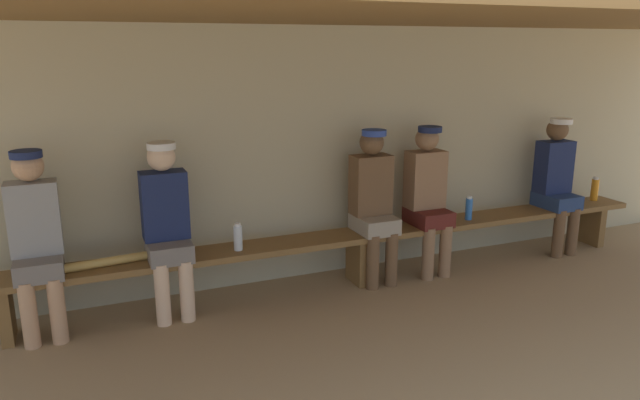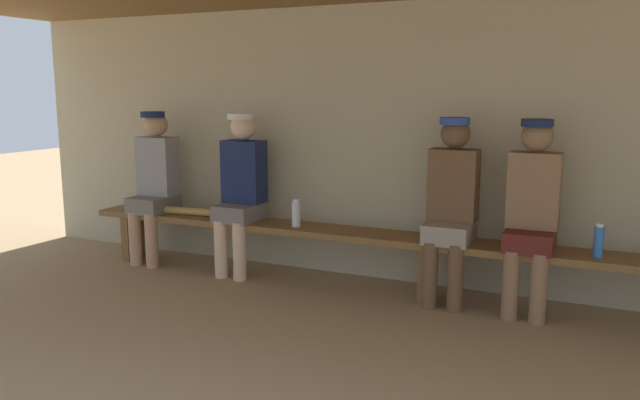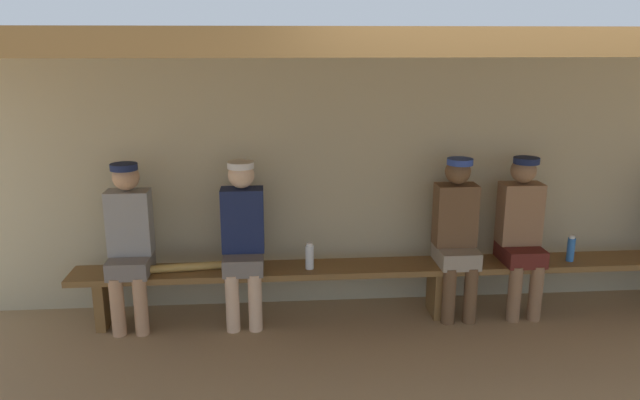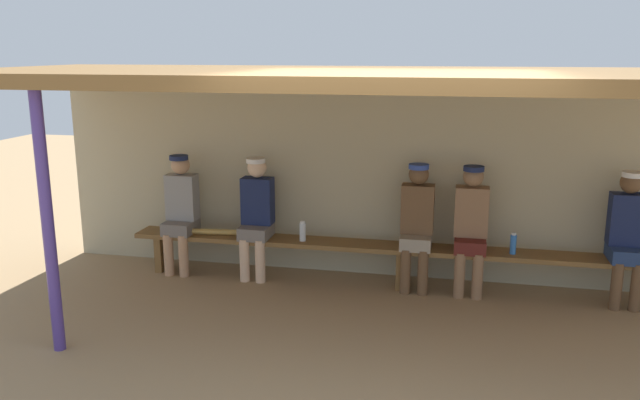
% 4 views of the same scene
% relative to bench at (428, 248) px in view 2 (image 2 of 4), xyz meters
% --- Properties ---
extents(ground_plane, '(24.00, 24.00, 0.00)m').
position_rel_bench_xyz_m(ground_plane, '(0.00, -1.55, -0.39)').
color(ground_plane, '#9E7F59').
extents(back_wall, '(8.00, 0.20, 2.20)m').
position_rel_bench_xyz_m(back_wall, '(0.00, 0.45, 0.71)').
color(back_wall, '#B7AD8C').
rests_on(back_wall, ground).
extents(bench, '(6.00, 0.36, 0.46)m').
position_rel_bench_xyz_m(bench, '(0.00, 0.00, 0.00)').
color(bench, brown).
rests_on(bench, ground).
extents(player_with_sunglasses, '(0.34, 0.42, 1.34)m').
position_rel_bench_xyz_m(player_with_sunglasses, '(-2.50, 0.00, 0.36)').
color(player_with_sunglasses, slate).
rests_on(player_with_sunglasses, ground).
extents(player_middle, '(0.34, 0.42, 1.34)m').
position_rel_bench_xyz_m(player_middle, '(0.15, 0.00, 0.36)').
color(player_middle, gray).
rests_on(player_middle, ground).
extents(player_in_blue, '(0.34, 0.42, 1.34)m').
position_rel_bench_xyz_m(player_in_blue, '(0.71, 0.00, 0.36)').
color(player_in_blue, '#591E19').
rests_on(player_in_blue, ground).
extents(player_shirtless_tan, '(0.34, 0.42, 1.34)m').
position_rel_bench_xyz_m(player_shirtless_tan, '(-1.61, 0.00, 0.36)').
color(player_shirtless_tan, slate).
rests_on(player_shirtless_tan, ground).
extents(water_bottle_clear, '(0.07, 0.07, 0.22)m').
position_rel_bench_xyz_m(water_bottle_clear, '(-1.07, -0.04, 0.18)').
color(water_bottle_clear, silver).
rests_on(water_bottle_clear, bench).
extents(water_bottle_green, '(0.06, 0.06, 0.22)m').
position_rel_bench_xyz_m(water_bottle_green, '(1.14, -0.04, 0.18)').
color(water_bottle_green, blue).
rests_on(water_bottle_green, bench).
extents(baseball_bat, '(0.90, 0.16, 0.07)m').
position_rel_bench_xyz_m(baseball_bat, '(-1.93, -0.00, 0.11)').
color(baseball_bat, tan).
rests_on(baseball_bat, bench).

